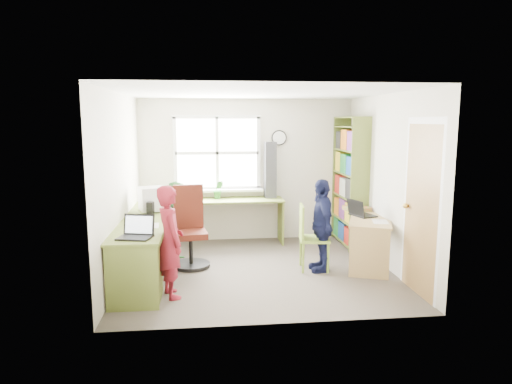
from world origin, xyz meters
TOP-DOWN VIEW (x-y plane):
  - room at (0.01, 0.10)m, footprint 3.64×3.44m
  - l_desk at (-1.31, -0.28)m, footprint 2.38×2.95m
  - right_desk at (1.60, 0.04)m, footprint 0.93×1.30m
  - bookshelf at (1.65, 1.19)m, footprint 0.30×1.02m
  - swivel_chair at (-0.93, 0.31)m, footprint 0.60×0.60m
  - wooden_chair at (0.70, -0.04)m, footprint 0.43×0.43m
  - crt_monitor at (-1.46, 0.55)m, footprint 0.44×0.42m
  - laptop_left at (-1.47, -0.94)m, footprint 0.42×0.37m
  - laptop_right at (1.49, 0.18)m, footprint 0.40×0.43m
  - speaker_a at (-1.47, 0.32)m, footprint 0.10×0.10m
  - speaker_b at (-1.52, 0.90)m, footprint 0.10×0.10m
  - cd_tower at (0.38, 1.51)m, footprint 0.20×0.18m
  - game_box at (1.58, 0.58)m, footprint 0.39×0.39m
  - paper_a at (-1.39, -0.39)m, footprint 0.23×0.31m
  - paper_b at (1.64, -0.20)m, footprint 0.26×0.33m
  - potted_plant at (-0.49, 1.50)m, footprint 0.17×0.14m
  - person_red at (-1.12, -0.83)m, footprint 0.46×0.56m
  - person_green at (-1.14, 0.82)m, footprint 0.52×0.62m
  - person_navy at (0.85, -0.11)m, footprint 0.32×0.75m

SIDE VIEW (x-z plane):
  - l_desk at x=-1.31m, z-range 0.08..0.83m
  - swivel_chair at x=-0.93m, z-range -0.08..1.06m
  - wooden_chair at x=0.70m, z-range 0.04..0.94m
  - right_desk at x=1.60m, z-range 0.15..0.84m
  - person_green at x=-1.14m, z-range 0.00..1.14m
  - person_navy at x=0.85m, z-range 0.00..1.27m
  - person_red at x=-1.12m, z-range 0.00..1.31m
  - paper_b at x=1.64m, z-range 0.68..0.69m
  - game_box at x=1.58m, z-range 0.68..0.75m
  - laptop_right at x=1.49m, z-range 0.62..0.86m
  - paper_a at x=-1.39m, z-range 0.75..0.75m
  - laptop_left at x=-1.47m, z-range 0.68..0.93m
  - speaker_a at x=-1.47m, z-range 0.75..0.92m
  - speaker_b at x=-1.52m, z-range 0.75..0.92m
  - potted_plant at x=-0.49m, z-range 0.75..1.05m
  - crt_monitor at x=-1.46m, z-range 0.75..1.10m
  - bookshelf at x=1.65m, z-range -0.05..2.05m
  - room at x=0.01m, z-range 0.00..2.44m
  - cd_tower at x=0.38m, z-range 0.75..1.69m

